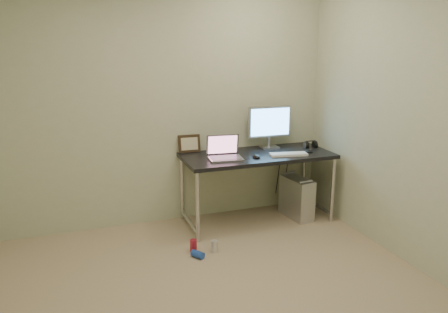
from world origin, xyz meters
TOP-DOWN VIEW (x-y plane):
  - floor at (0.00, 0.00)m, footprint 3.50×3.50m
  - wall_back at (0.00, 1.75)m, footprint 3.50×0.02m
  - wall_right at (1.75, 0.00)m, footprint 0.02×3.50m
  - desk at (0.87, 1.40)m, footprint 1.59×0.69m
  - tower_computer at (1.33, 1.34)m, footprint 0.24×0.45m
  - cable_a at (1.28, 1.70)m, footprint 0.01×0.16m
  - cable_b at (1.37, 1.68)m, footprint 0.02×0.11m
  - can_red at (0.02, 0.91)m, footprint 0.08×0.08m
  - can_white at (0.20, 0.83)m, footprint 0.07×0.07m
  - can_blue at (0.02, 0.78)m, footprint 0.12×0.14m
  - laptop at (0.49, 1.35)m, footprint 0.36×0.31m
  - monitor at (1.12, 1.62)m, footprint 0.50×0.15m
  - keyboard at (1.16, 1.23)m, footprint 0.40×0.19m
  - mouse_right at (1.42, 1.28)m, footprint 0.09×0.11m
  - mouse_left at (0.80, 1.26)m, footprint 0.09×0.13m
  - headphones at (1.56, 1.48)m, footprint 0.15×0.09m
  - picture_frame at (0.22, 1.72)m, footprint 0.24×0.08m
  - webcam at (0.52, 1.70)m, footprint 0.04×0.03m

SIDE VIEW (x-z plane):
  - floor at x=0.00m, z-range 0.00..0.00m
  - can_blue at x=0.02m, z-range 0.00..0.07m
  - can_white at x=0.20m, z-range 0.00..0.11m
  - can_red at x=0.02m, z-range 0.00..0.12m
  - tower_computer at x=1.33m, z-range -0.01..0.46m
  - cable_b at x=1.37m, z-range 0.02..0.74m
  - cable_a at x=1.28m, z-range 0.06..0.74m
  - desk at x=0.87m, z-range 0.30..1.05m
  - keyboard at x=1.16m, z-range 0.75..0.77m
  - mouse_right at x=1.42m, z-range 0.75..0.78m
  - mouse_left at x=0.80m, z-range 0.75..0.79m
  - headphones at x=1.56m, z-range 0.73..0.83m
  - laptop at x=0.49m, z-range 0.69..0.92m
  - webcam at x=0.52m, z-range 0.78..0.89m
  - picture_frame at x=0.22m, z-range 0.75..0.94m
  - monitor at x=1.12m, z-range 0.79..1.25m
  - wall_back at x=0.00m, z-range 0.00..2.50m
  - wall_right at x=1.75m, z-range 0.00..2.50m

